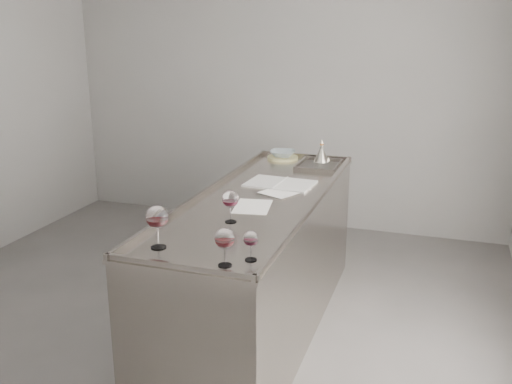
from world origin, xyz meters
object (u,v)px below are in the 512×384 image
(wine_glass_left, at_px, (157,218))
(notebook, at_px, (280,184))
(counter, at_px, (260,264))
(wine_glass_middle, at_px, (230,200))
(wine_funnel, at_px, (321,155))
(wine_glass_small, at_px, (251,240))
(wine_glass_right, at_px, (225,239))
(ceramic_bowl, at_px, (283,154))

(wine_glass_left, xyz_separation_m, notebook, (0.25, 1.31, -0.15))
(counter, distance_m, wine_glass_middle, 0.79)
(wine_glass_left, xyz_separation_m, wine_funnel, (0.37, 2.06, -0.10))
(wine_glass_small, bearing_deg, wine_glass_right, -133.46)
(notebook, height_order, ceramic_bowl, ceramic_bowl)
(notebook, bearing_deg, wine_glass_left, -96.81)
(wine_glass_left, bearing_deg, ceramic_bowl, 88.69)
(wine_glass_small, xyz_separation_m, notebook, (-0.24, 1.31, -0.10))
(notebook, relative_size, ceramic_bowl, 2.29)
(notebook, bearing_deg, wine_funnel, 84.59)
(wine_glass_middle, bearing_deg, wine_glass_right, -71.47)
(notebook, bearing_deg, wine_glass_middle, -89.18)
(wine_glass_right, relative_size, ceramic_bowl, 0.89)
(counter, relative_size, wine_glass_left, 11.05)
(wine_glass_left, bearing_deg, wine_funnel, 79.81)
(wine_glass_left, height_order, wine_glass_middle, wine_glass_left)
(wine_glass_left, xyz_separation_m, wine_glass_right, (0.39, -0.10, -0.03))
(wine_funnel, bearing_deg, wine_glass_middle, -96.05)
(ceramic_bowl, bearing_deg, counter, -81.41)
(wine_glass_middle, bearing_deg, notebook, 86.93)
(wine_glass_right, height_order, wine_funnel, wine_funnel)
(counter, height_order, wine_glass_left, wine_glass_left)
(wine_glass_right, bearing_deg, notebook, 95.94)
(wine_glass_middle, distance_m, wine_funnel, 1.60)
(ceramic_bowl, bearing_deg, notebook, -75.18)
(wine_glass_small, height_order, ceramic_bowl, wine_glass_small)
(notebook, bearing_deg, ceramic_bowl, 108.71)
(wine_glass_left, relative_size, wine_glass_small, 1.51)
(wine_glass_left, xyz_separation_m, wine_glass_small, (0.49, -0.00, -0.05))
(ceramic_bowl, distance_m, wine_funnel, 0.32)
(ceramic_bowl, bearing_deg, wine_glass_left, -91.31)
(counter, relative_size, ceramic_bowl, 11.78)
(counter, bearing_deg, wine_glass_small, -74.39)
(wine_glass_small, xyz_separation_m, ceramic_bowl, (-0.44, 2.06, -0.06))
(wine_glass_left, height_order, ceramic_bowl, wine_glass_left)
(ceramic_bowl, height_order, wine_funnel, wine_funnel)
(wine_glass_middle, height_order, wine_glass_small, wine_glass_middle)
(wine_glass_small, bearing_deg, ceramic_bowl, 101.98)
(wine_glass_right, bearing_deg, wine_funnel, 90.60)
(wine_glass_right, relative_size, wine_glass_small, 1.25)
(wine_glass_middle, height_order, wine_funnel, wine_funnel)
(counter, xyz_separation_m, wine_funnel, (0.16, 1.08, 0.52))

